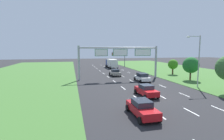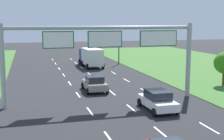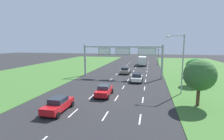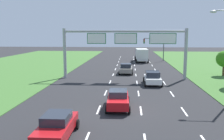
{
  "view_description": "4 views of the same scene",
  "coord_description": "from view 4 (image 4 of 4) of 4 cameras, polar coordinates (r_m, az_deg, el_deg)",
  "views": [
    {
      "loc": [
        -9.86,
        -20.71,
        6.24
      ],
      "look_at": [
        -1.81,
        13.79,
        2.07
      ],
      "focal_mm": 28.0,
      "sensor_mm": 36.0,
      "label": 1
    },
    {
      "loc": [
        -6.46,
        -11.78,
        7.11
      ],
      "look_at": [
        0.86,
        14.83,
        2.84
      ],
      "focal_mm": 50.0,
      "sensor_mm": 36.0,
      "label": 2
    },
    {
      "loc": [
        6.05,
        -22.27,
        7.28
      ],
      "look_at": [
        -1.6,
        12.26,
        1.89
      ],
      "focal_mm": 28.0,
      "sensor_mm": 36.0,
      "label": 3
    },
    {
      "loc": [
        0.81,
        -19.9,
        6.24
      ],
      "look_at": [
        -1.56,
        12.79,
        1.49
      ],
      "focal_mm": 40.0,
      "sensor_mm": 36.0,
      "label": 4
    }
  ],
  "objects": [
    {
      "name": "lane_dashes_slip",
      "position": [
        35.73,
        11.22,
        -1.96
      ],
      "size": [
        0.14,
        68.4,
        0.01
      ],
      "color": "white",
      "rests_on": "ground_plane"
    },
    {
      "name": "car_near_red",
      "position": [
        31.45,
        9.24,
        -1.77
      ],
      "size": [
        2.14,
        4.26,
        1.63
      ],
      "rotation": [
        0.0,
        0.0,
        0.0
      ],
      "color": "white",
      "rests_on": "ground_plane"
    },
    {
      "name": "sign_gantry",
      "position": [
        34.65,
        3.29,
        6.12
      ],
      "size": [
        17.24,
        0.44,
        7.0
      ],
      "color": "#9EA0A5",
      "rests_on": "ground_plane"
    },
    {
      "name": "traffic_light_mast",
      "position": [
        58.61,
        9.85,
        5.8
      ],
      "size": [
        4.76,
        0.49,
        5.6
      ],
      "color": "#47494F",
      "rests_on": "ground_plane"
    },
    {
      "name": "lane_dashes_inner_right",
      "position": [
        35.47,
        5.6,
        -1.92
      ],
      "size": [
        0.14,
        68.4,
        0.01
      ],
      "color": "white",
      "rests_on": "ground_plane"
    },
    {
      "name": "roadside_tree_far",
      "position": [
        40.7,
        24.31,
        2.3
      ],
      "size": [
        2.43,
        2.43,
        3.78
      ],
      "color": "#513823",
      "rests_on": "ground_plane"
    },
    {
      "name": "car_mid_lane",
      "position": [
        39.48,
        3.19,
        0.32
      ],
      "size": [
        2.2,
        4.04,
        1.61
      ],
      "rotation": [
        0.0,
        0.0,
        0.0
      ],
      "color": "gray",
      "rests_on": "ground_plane"
    },
    {
      "name": "box_truck",
      "position": [
        56.93,
        6.72,
        3.54
      ],
      "size": [
        2.89,
        7.44,
        2.97
      ],
      "rotation": [
        0.0,
        0.0,
        0.04
      ],
      "color": "navy",
      "rests_on": "ground_plane"
    },
    {
      "name": "car_far_ahead",
      "position": [
        21.27,
        1.41,
        -6.64
      ],
      "size": [
        2.11,
        4.3,
        1.54
      ],
      "rotation": [
        0.0,
        0.0,
        0.03
      ],
      "color": "red",
      "rests_on": "ground_plane"
    },
    {
      "name": "ground_plane",
      "position": [
        20.87,
        1.76,
        -9.15
      ],
      "size": [
        200.0,
        200.0,
        0.0
      ],
      "primitive_type": "plane",
      "color": "#262628"
    },
    {
      "name": "lane_dashes_inner_left",
      "position": [
        35.55,
        -0.05,
        -1.85
      ],
      "size": [
        0.14,
        68.4,
        0.01
      ],
      "color": "white",
      "rests_on": "ground_plane"
    },
    {
      "name": "car_lead_silver",
      "position": [
        15.6,
        -12.54,
        -12.44
      ],
      "size": [
        2.03,
        4.43,
        1.54
      ],
      "rotation": [
        0.0,
        0.0,
        0.01
      ],
      "color": "red",
      "rests_on": "ground_plane"
    }
  ]
}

